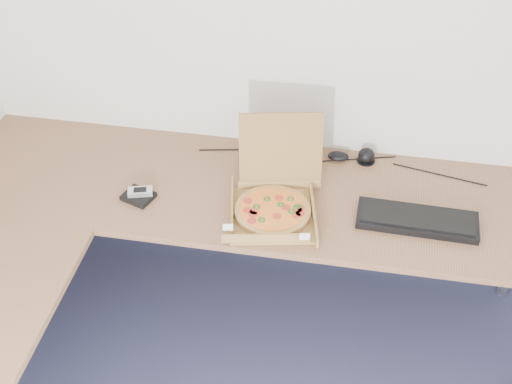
% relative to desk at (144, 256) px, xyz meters
% --- Properties ---
extents(desk, '(2.50, 2.20, 0.73)m').
position_rel_desk_xyz_m(desk, '(0.00, 0.00, 0.00)').
color(desk, brown).
rests_on(desk, ground).
extents(pizza_box, '(0.34, 0.39, 0.34)m').
position_rel_desk_xyz_m(pizza_box, '(0.45, 0.30, 0.07)').
color(pizza_box, '#A0763D').
rests_on(pizza_box, desk).
extents(drinking_glass, '(0.07, 0.07, 0.12)m').
position_rel_desk_xyz_m(drinking_glass, '(0.46, 0.64, 0.09)').
color(drinking_glass, white).
rests_on(drinking_glass, desk).
extents(keyboard, '(0.47, 0.18, 0.03)m').
position_rel_desk_xyz_m(keyboard, '(1.01, 0.34, 0.04)').
color(keyboard, black).
rests_on(keyboard, desk).
extents(mouse, '(0.11, 0.09, 0.03)m').
position_rel_desk_xyz_m(mouse, '(0.67, 0.70, 0.05)').
color(mouse, black).
rests_on(mouse, desk).
extents(wallet, '(0.14, 0.13, 0.02)m').
position_rel_desk_xyz_m(wallet, '(-0.11, 0.29, 0.04)').
color(wallet, black).
rests_on(wallet, desk).
extents(phone, '(0.11, 0.08, 0.02)m').
position_rel_desk_xyz_m(phone, '(-0.10, 0.30, 0.06)').
color(phone, '#B2B5BA').
rests_on(phone, wallet).
extents(dome_speaker, '(0.08, 0.08, 0.07)m').
position_rel_desk_xyz_m(dome_speaker, '(0.79, 0.71, 0.06)').
color(dome_speaker, black).
rests_on(dome_speaker, desk).
extents(cable_bundle, '(0.60, 0.12, 0.01)m').
position_rel_desk_xyz_m(cable_bundle, '(0.65, 0.68, 0.03)').
color(cable_bundle, black).
rests_on(cable_bundle, desk).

